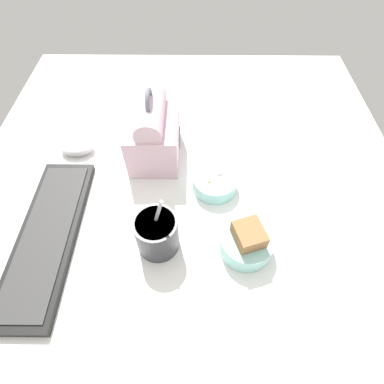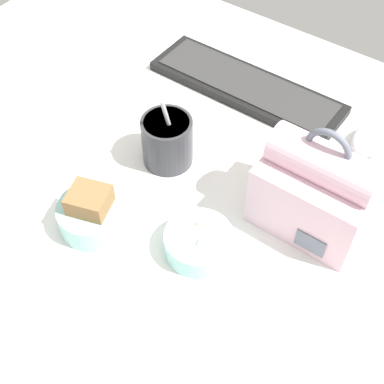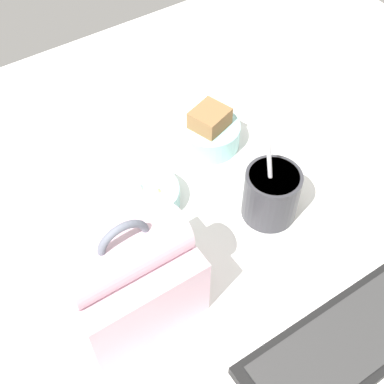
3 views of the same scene
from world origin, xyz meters
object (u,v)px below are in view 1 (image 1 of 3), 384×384
object	(u,v)px
bento_bowl_sandwich	(247,242)
computer_mouse	(77,147)
keyboard	(48,235)
bento_bowl_snacks	(215,182)
lunch_bag	(153,133)
soup_cup	(157,233)

from	to	relation	value
bento_bowl_sandwich	computer_mouse	size ratio (longest dim) A/B	1.23
keyboard	computer_mouse	bearing A→B (deg)	-0.30
keyboard	bento_bowl_snacks	world-z (taller)	bento_bowl_snacks
keyboard	computer_mouse	distance (cm)	26.37
keyboard	bento_bowl_snacks	xyz separation A→B (cm)	(14.24, -36.60, 1.02)
lunch_bag	soup_cup	size ratio (longest dim) A/B	1.31
lunch_bag	soup_cup	distance (cm)	27.01
keyboard	lunch_bag	xyz separation A→B (cm)	(25.39, -21.38, 6.58)
computer_mouse	bento_bowl_sandwich	bearing A→B (deg)	-124.03
bento_bowl_snacks	lunch_bag	bearing A→B (deg)	53.78
bento_bowl_sandwich	bento_bowl_snacks	distance (cm)	17.55
bento_bowl_sandwich	bento_bowl_snacks	bearing A→B (deg)	19.74
soup_cup	lunch_bag	bearing A→B (deg)	5.86
bento_bowl_snacks	computer_mouse	size ratio (longest dim) A/B	1.20
bento_bowl_sandwich	computer_mouse	xyz separation A→B (cm)	(28.62, 42.39, -1.39)
soup_cup	bento_bowl_sandwich	bearing A→B (deg)	-92.87
lunch_bag	bento_bowl_sandwich	xyz separation A→B (cm)	(-27.65, -21.14, -4.65)
lunch_bag	soup_cup	bearing A→B (deg)	-174.14
lunch_bag	bento_bowl_sandwich	size ratio (longest dim) A/B	1.80
lunch_bag	soup_cup	xyz separation A→B (cm)	(-26.72, -2.74, -2.81)
bento_bowl_snacks	keyboard	bearing A→B (deg)	111.26
lunch_bag	bento_bowl_snacks	world-z (taller)	lunch_bag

